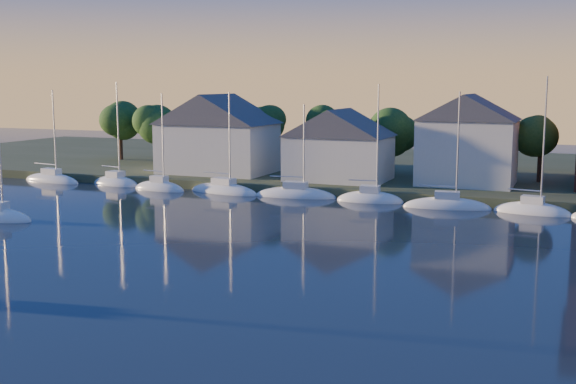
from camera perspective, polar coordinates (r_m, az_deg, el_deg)
The scene contains 7 objects.
shoreline_land at distance 98.40m, azimuth 10.65°, elevation 1.49°, with size 160.00×50.00×2.00m, color #333F25.
wooden_dock at distance 76.23m, azimuth 7.13°, elevation -0.48°, with size 120.00×3.00×1.00m, color brown.
clubhouse_west at distance 89.20m, azimuth -5.57°, elevation 4.70°, with size 13.65×9.45×9.64m.
clubhouse_centre at distance 82.08m, azimuth 4.06°, elevation 3.82°, with size 11.55×8.40×8.08m.
clubhouse_east at distance 80.75m, azimuth 14.02°, elevation 4.12°, with size 10.50×8.40×9.80m.
tree_line at distance 85.65m, azimuth 10.46°, elevation 5.27°, with size 93.40×5.40×8.90m.
moored_fleet at distance 73.35m, azimuth 6.51°, elevation -0.75°, with size 87.50×2.40×12.05m.
Camera 1 is at (19.58, -20.69, 11.97)m, focal length 45.00 mm.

